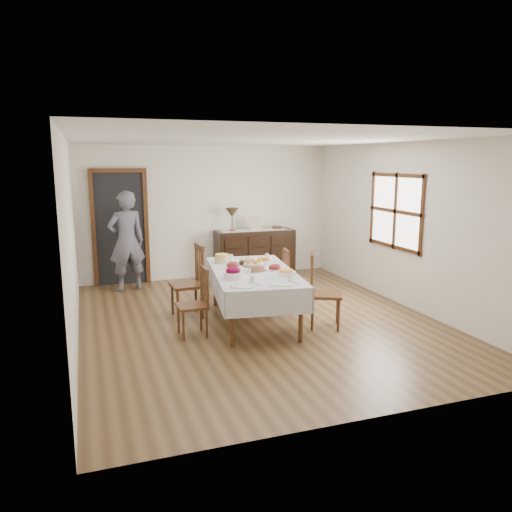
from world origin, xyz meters
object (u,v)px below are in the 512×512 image
object	(u,v)px
dining_table	(253,277)
sideboard	(255,253)
chair_left_near	(196,302)
table_lamp	(232,213)
person	(126,238)
chair_right_far	(294,279)
chair_left_far	(190,281)
chair_right_near	(322,290)

from	to	relation	value
dining_table	sideboard	size ratio (longest dim) A/B	1.49
chair_left_near	table_lamp	size ratio (longest dim) A/B	2.02
person	table_lamp	bearing A→B (deg)	175.30
chair_right_far	dining_table	bearing A→B (deg)	124.74
person	sideboard	bearing A→B (deg)	174.58
chair_left_near	person	distance (m)	2.86
sideboard	person	bearing A→B (deg)	-173.53
sideboard	table_lamp	distance (m)	0.95
chair_left_near	chair_right_far	size ratio (longest dim) A/B	0.96
dining_table	chair_left_far	distance (m)	0.98
chair_left_far	person	bearing A→B (deg)	-160.88
chair_right_far	table_lamp	size ratio (longest dim) A/B	2.10
chair_right_far	person	size ratio (longest dim) A/B	0.50
chair_right_near	person	distance (m)	3.84
chair_right_far	person	xyz separation A→B (m)	(-2.35, 2.08, 0.47)
chair_right_far	chair_left_near	bearing A→B (deg)	121.47
chair_right_far	person	distance (m)	3.18
dining_table	chair_left_far	size ratio (longest dim) A/B	2.16
chair_left_far	sideboard	size ratio (longest dim) A/B	0.69
dining_table	table_lamp	size ratio (longest dim) A/B	5.12
chair_right_far	table_lamp	world-z (taller)	table_lamp
chair_left_near	chair_left_far	size ratio (longest dim) A/B	0.85
chair_right_near	table_lamp	size ratio (longest dim) A/B	2.29
dining_table	sideboard	world-z (taller)	sideboard
table_lamp	sideboard	bearing A→B (deg)	3.33
chair_right_near	sideboard	world-z (taller)	chair_right_near
chair_left_far	chair_right_near	xyz separation A→B (m)	(1.64, -1.08, -0.02)
chair_left_near	person	bearing A→B (deg)	-167.95
chair_left_near	chair_left_far	distance (m)	0.86
chair_left_near	sideboard	xyz separation A→B (m)	(1.87, 3.03, 0.01)
chair_right_far	sideboard	distance (m)	2.37
chair_left_far	person	world-z (taller)	person
chair_left_near	chair_left_far	bearing A→B (deg)	171.60
chair_left_near	dining_table	bearing A→B (deg)	106.98
chair_left_far	person	distance (m)	2.08
chair_left_near	chair_left_far	world-z (taller)	chair_left_far
chair_right_far	person	bearing A→B (deg)	58.84
dining_table	chair_left_far	bearing A→B (deg)	153.88
sideboard	chair_right_near	bearing A→B (deg)	-92.25
table_lamp	dining_table	bearing A→B (deg)	-100.21
chair_right_near	sideboard	xyz separation A→B (m)	(0.13, 3.26, -0.06)
chair_left_near	table_lamp	distance (m)	3.41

